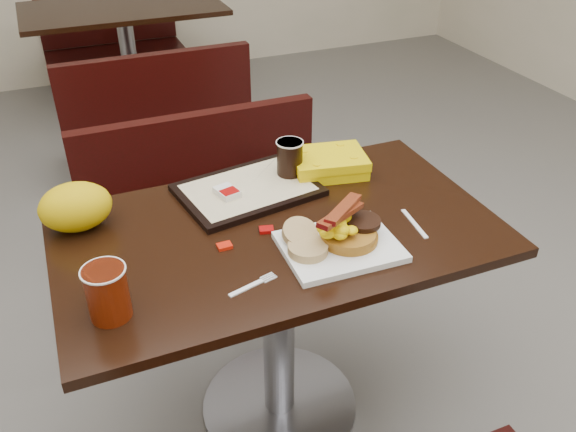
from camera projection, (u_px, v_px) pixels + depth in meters
name	position (u px, v px, depth m)	size (l,w,h in m)	color
floor	(280.00, 408.00, 2.06)	(6.00, 7.00, 0.01)	slate
table_near	(279.00, 328.00, 1.86)	(1.20, 0.70, 0.75)	black
bench_near_n	(215.00, 217.00, 2.41)	(1.00, 0.46, 0.72)	black
table_far	(130.00, 66.00, 3.87)	(1.20, 0.70, 0.75)	black
bench_far_s	(153.00, 108.00, 3.34)	(1.00, 0.46, 0.72)	black
bench_far_n	(114.00, 38.00, 4.42)	(1.00, 0.46, 0.72)	black
platter	(340.00, 247.00, 1.56)	(0.30, 0.23, 0.02)	white
pancake_stack	(349.00, 235.00, 1.57)	(0.15, 0.15, 0.03)	#A8641C
sausage_patty	(363.00, 222.00, 1.58)	(0.09, 0.09, 0.01)	black
scrambled_eggs	(336.00, 226.00, 1.53)	(0.10, 0.09, 0.05)	#EBDD04
bacon_strips	(341.00, 214.00, 1.51)	(0.18, 0.08, 0.01)	#460508
muffin_bottom	(308.00, 249.00, 1.52)	(0.10, 0.10, 0.02)	tan
muffin_top	(300.00, 233.00, 1.56)	(0.09, 0.09, 0.02)	tan
coffee_cup_near	(108.00, 293.00, 1.32)	(0.09, 0.09, 0.13)	maroon
fork	(246.00, 288.00, 1.44)	(0.13, 0.02, 0.00)	white
knife	(414.00, 224.00, 1.67)	(0.15, 0.01, 0.00)	white
condiment_syrup	(224.00, 246.00, 1.57)	(0.04, 0.03, 0.01)	red
condiment_ketchup	(266.00, 230.00, 1.64)	(0.04, 0.03, 0.01)	#8C0504
tray	(248.00, 190.00, 1.81)	(0.40, 0.28, 0.02)	black
hashbrown_sleeve_left	(227.00, 192.00, 1.76)	(0.05, 0.07, 0.02)	silver
coffee_cup_far	(290.00, 158.00, 1.84)	(0.08, 0.08, 0.11)	black
clamshell	(328.00, 163.00, 1.90)	(0.23, 0.17, 0.06)	#E6C403
paper_bag	(76.00, 207.00, 1.62)	(0.19, 0.14, 0.13)	#E3BA07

